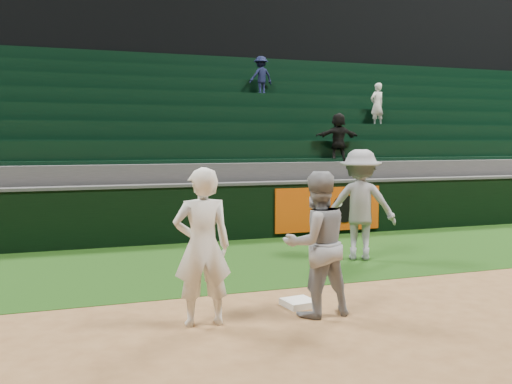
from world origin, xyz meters
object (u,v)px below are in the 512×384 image
at_px(first_baseman, 202,247).
at_px(baserunner, 316,244).
at_px(first_base, 299,303).
at_px(base_coach, 360,205).

relative_size(first_baseman, baserunner, 1.04).
bearing_deg(first_base, first_baseman, -166.57).
bearing_deg(baserunner, first_base, -85.74).
height_order(first_baseman, base_coach, base_coach).
distance_m(first_base, base_coach, 3.36).
bearing_deg(first_baseman, baserunner, -179.24).
relative_size(baserunner, base_coach, 0.90).
distance_m(first_base, baserunner, 0.95).
distance_m(baserunner, base_coach, 3.51).
xyz_separation_m(first_baseman, base_coach, (3.57, 2.67, 0.08)).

